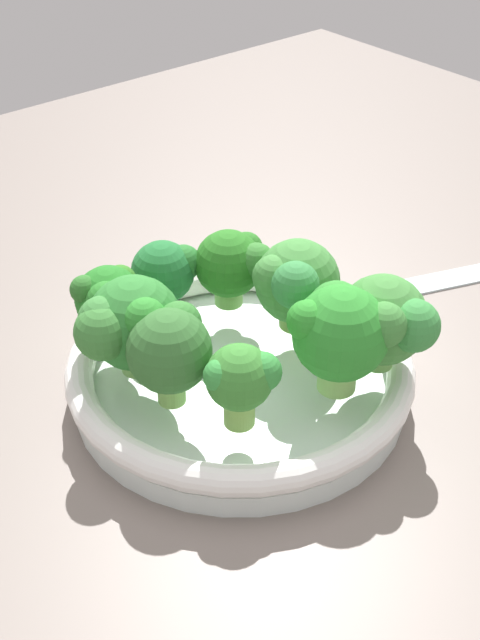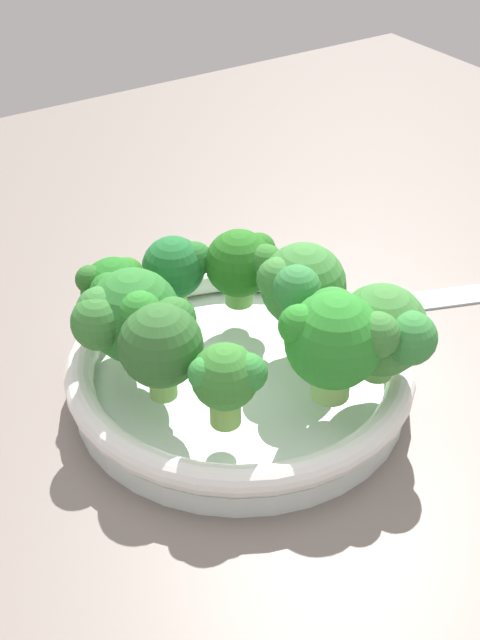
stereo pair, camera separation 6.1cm
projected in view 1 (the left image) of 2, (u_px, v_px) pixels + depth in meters
ground_plane at (302, 408)px, 65.86cm from camera, size 130.00×130.00×2.50cm
bowl at (240, 373)px, 64.15cm from camera, size 25.68×25.68×3.83cm
broccoli_floret_0 at (109, 300)px, 61.94cm from camera, size 5.31×5.30×6.26cm
broccoli_floret_1 at (236, 262)px, 66.55cm from camera, size 5.68×6.07×6.28cm
broccoli_floret_2 at (241, 379)px, 54.77cm from camera, size 4.81×4.42×6.05cm
broccoli_floret_3 at (295, 283)px, 63.28cm from camera, size 7.15×6.80×7.13cm
broccoli_floret_4 at (167, 271)px, 66.23cm from camera, size 5.43×4.91×5.69cm
broccoli_floret_5 at (384, 322)px, 59.37cm from camera, size 7.56×7.62×7.12cm
broccoli_floret_6 at (171, 348)px, 56.57cm from camera, size 5.97×5.72×7.09cm
broccoli_floret_7 at (342, 330)px, 57.36cm from camera, size 6.90×6.84×7.92cm
broccoli_floret_8 at (128, 325)px, 58.76cm from camera, size 7.97×6.87×7.37cm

